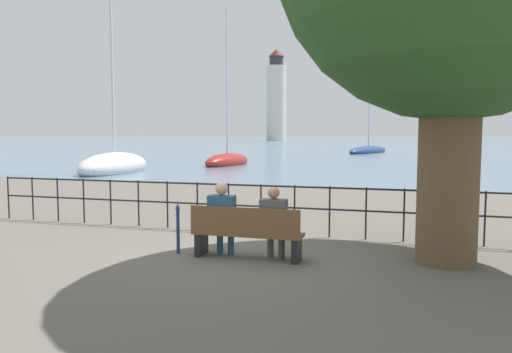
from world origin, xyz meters
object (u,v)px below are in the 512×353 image
at_px(park_bench, 247,234).
at_px(harbor_lighthouse, 276,99).
at_px(sailboat_1, 368,151).
at_px(closed_umbrella, 178,226).
at_px(sailboat_0, 227,160).
at_px(seated_person_right, 274,220).
at_px(sailboat_2, 114,166).
at_px(seated_person_left, 222,216).

bearing_deg(park_bench, harbor_lighthouse, 103.97).
relative_size(sailboat_1, harbor_lighthouse, 0.38).
distance_m(closed_umbrella, harbor_lighthouse, 123.33).
distance_m(park_bench, harbor_lighthouse, 123.65).
bearing_deg(closed_umbrella, sailboat_0, 107.72).
height_order(seated_person_right, harbor_lighthouse, harbor_lighthouse).
distance_m(seated_person_right, closed_umbrella, 1.74).
bearing_deg(sailboat_2, sailboat_0, 57.28).
bearing_deg(sailboat_1, sailboat_2, -92.60).
bearing_deg(sailboat_2, seated_person_right, -55.43).
xyz_separation_m(closed_umbrella, sailboat_1, (0.21, 45.94, -0.25)).
bearing_deg(sailboat_0, harbor_lighthouse, 110.01).
relative_size(seated_person_left, harbor_lighthouse, 0.05).
bearing_deg(sailboat_2, park_bench, -56.58).
relative_size(closed_umbrella, sailboat_2, 0.08).
distance_m(park_bench, sailboat_0, 24.57).
xyz_separation_m(park_bench, sailboat_0, (-8.62, 23.01, -0.11)).
height_order(seated_person_left, sailboat_0, sailboat_0).
distance_m(park_bench, seated_person_left, 0.54).
bearing_deg(sailboat_0, closed_umbrella, -64.61).
height_order(seated_person_left, sailboat_1, sailboat_1).
xyz_separation_m(seated_person_left, harbor_lighthouse, (-29.28, 119.48, 10.31)).
distance_m(park_bench, sailboat_2, 20.03).
xyz_separation_m(sailboat_2, harbor_lighthouse, (-17.27, 103.88, 10.66)).
xyz_separation_m(sailboat_0, sailboat_1, (7.56, 22.94, -0.08)).
bearing_deg(seated_person_right, sailboat_0, 111.60).
bearing_deg(park_bench, closed_umbrella, 179.32).
distance_m(sailboat_2, harbor_lighthouse, 105.84).
bearing_deg(sailboat_1, park_bench, -70.63).
bearing_deg(park_bench, sailboat_2, 128.48).
relative_size(seated_person_left, sailboat_1, 0.14).
bearing_deg(closed_umbrella, sailboat_1, 89.74).
height_order(park_bench, sailboat_0, sailboat_0).
bearing_deg(closed_umbrella, harbor_lighthouse, 103.39).
distance_m(sailboat_0, sailboat_1, 24.15).
xyz_separation_m(seated_person_right, sailboat_1, (-1.52, 45.87, -0.43)).
xyz_separation_m(park_bench, seated_person_left, (-0.46, 0.07, 0.27)).
xyz_separation_m(seated_person_left, sailboat_1, (-0.60, 45.88, -0.46)).
relative_size(seated_person_right, sailboat_2, 0.10).
xyz_separation_m(sailboat_0, harbor_lighthouse, (-21.12, 96.55, 10.70)).
bearing_deg(closed_umbrella, seated_person_right, 2.05).
bearing_deg(closed_umbrella, park_bench, -0.68).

